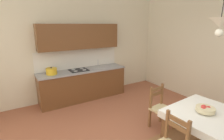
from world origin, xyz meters
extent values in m
cube|color=beige|center=(0.00, 2.87, 2.11)|extent=(6.15, 0.12, 4.22)
cube|color=brown|center=(0.01, 2.50, 0.43)|extent=(2.54, 0.60, 0.86)
cube|color=gray|center=(0.01, 2.49, 0.88)|extent=(2.57, 0.63, 0.04)
cube|color=silver|center=(0.01, 2.79, 1.18)|extent=(2.54, 0.01, 0.55)
cube|color=brown|center=(0.01, 2.63, 1.85)|extent=(2.34, 0.34, 0.70)
cube|color=black|center=(0.01, 2.23, 0.04)|extent=(2.50, 0.02, 0.09)
cylinder|color=silver|center=(0.58, 2.50, 0.90)|extent=(0.34, 0.34, 0.02)
cylinder|color=silver|center=(0.58, 2.64, 1.01)|extent=(0.02, 0.02, 0.22)
cube|color=black|center=(-0.12, 2.50, 0.91)|extent=(0.52, 0.42, 0.01)
cylinder|color=silver|center=(-0.25, 2.40, 0.92)|extent=(0.11, 0.11, 0.01)
cylinder|color=silver|center=(0.01, 2.40, 0.92)|extent=(0.11, 0.11, 0.01)
cylinder|color=silver|center=(-0.25, 2.60, 0.92)|extent=(0.11, 0.11, 0.01)
cylinder|color=silver|center=(0.01, 2.60, 0.92)|extent=(0.11, 0.11, 0.01)
cylinder|color=gold|center=(-0.88, 2.48, 0.98)|extent=(0.28, 0.28, 0.15)
cylinder|color=gold|center=(-0.88, 2.48, 1.06)|extent=(0.29, 0.29, 0.02)
sphere|color=black|center=(-0.88, 2.48, 1.08)|extent=(0.04, 0.04, 0.04)
cube|color=brown|center=(0.92, -0.69, 0.74)|extent=(1.20, 1.04, 0.02)
cube|color=brown|center=(0.38, -0.30, 0.36)|extent=(0.07, 0.07, 0.73)
cube|color=brown|center=(1.40, -0.23, 0.36)|extent=(0.07, 0.07, 0.73)
cube|color=white|center=(0.92, -0.69, 0.75)|extent=(1.27, 1.11, 0.00)
cube|color=white|center=(0.88, -0.17, 0.69)|extent=(1.20, 0.09, 0.12)
cube|color=white|center=(0.32, -0.73, 0.69)|extent=(0.08, 1.02, 0.12)
cube|color=white|center=(1.52, -0.64, 0.69)|extent=(0.08, 1.02, 0.12)
cube|color=brown|center=(0.16, -0.54, 0.46)|extent=(0.05, 0.05, 0.93)
cube|color=brown|center=(0.16, -0.72, 0.84)|extent=(0.03, 0.32, 0.07)
cube|color=brown|center=(0.16, -0.72, 0.74)|extent=(0.03, 0.32, 0.07)
cube|color=#D1BC89|center=(0.84, 0.17, 0.43)|extent=(0.45, 0.45, 0.04)
cube|color=brown|center=(1.04, 0.00, 0.21)|extent=(0.05, 0.05, 0.41)
cube|color=brown|center=(0.68, -0.03, 0.21)|extent=(0.05, 0.05, 0.41)
cube|color=brown|center=(1.01, 0.36, 0.46)|extent=(0.05, 0.05, 0.93)
cube|color=brown|center=(0.65, 0.33, 0.46)|extent=(0.05, 0.05, 0.93)
cube|color=brown|center=(0.83, 0.35, 0.84)|extent=(0.32, 0.05, 0.07)
cube|color=brown|center=(0.83, 0.35, 0.74)|extent=(0.32, 0.05, 0.07)
cylinder|color=beige|center=(0.89, -0.69, 0.77)|extent=(0.17, 0.17, 0.02)
cylinder|color=beige|center=(0.89, -0.69, 0.81)|extent=(0.30, 0.30, 0.07)
sphere|color=red|center=(0.84, -0.68, 0.82)|extent=(0.09, 0.09, 0.09)
sphere|color=red|center=(0.95, -0.71, 0.82)|extent=(0.08, 0.08, 0.08)
sphere|color=red|center=(0.89, -0.66, 0.83)|extent=(0.10, 0.10, 0.10)
cone|color=silver|center=(0.78, -0.78, 2.21)|extent=(0.32, 0.32, 0.14)
sphere|color=white|center=(0.78, -0.78, 2.07)|extent=(0.11, 0.11, 0.11)
camera|label=1|loc=(-1.81, -2.11, 2.19)|focal=27.70mm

